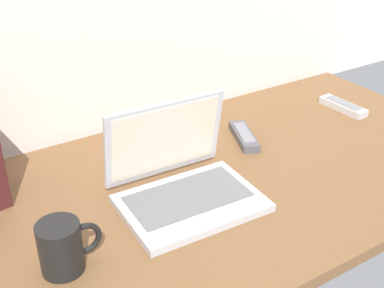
% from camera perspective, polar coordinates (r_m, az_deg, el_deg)
% --- Properties ---
extents(desk, '(1.60, 0.76, 0.03)m').
position_cam_1_polar(desk, '(1.24, 1.67, -4.96)').
color(desk, brown).
rests_on(desk, ground).
extents(laptop, '(0.32, 0.27, 0.22)m').
position_cam_1_polar(laptop, '(1.15, -1.18, -4.14)').
color(laptop, '#B2B5BA').
rests_on(laptop, desk).
extents(coffee_mug, '(0.12, 0.08, 0.10)m').
position_cam_1_polar(coffee_mug, '(0.99, -14.56, -11.22)').
color(coffee_mug, black).
rests_on(coffee_mug, desk).
extents(remote_control_near, '(0.05, 0.16, 0.02)m').
position_cam_1_polar(remote_control_near, '(1.66, 16.82, 4.15)').
color(remote_control_near, '#B7B7B7').
rests_on(remote_control_near, desk).
extents(remote_control_far, '(0.10, 0.17, 0.02)m').
position_cam_1_polar(remote_control_far, '(1.42, 5.93, 0.91)').
color(remote_control_far, '#4C4C51').
rests_on(remote_control_far, desk).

